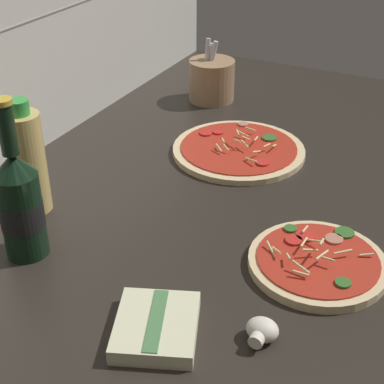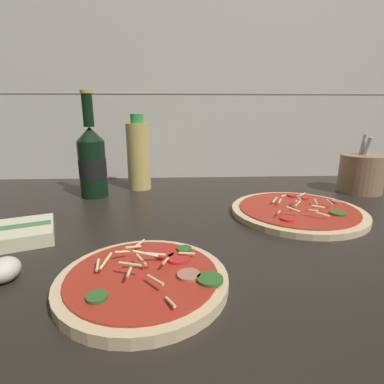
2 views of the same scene
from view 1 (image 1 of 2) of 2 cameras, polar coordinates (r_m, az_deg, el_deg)
name	(u,v)px [view 1 (image 1 of 2)]	position (r cm, az deg, el deg)	size (l,w,h in cm)	color
counter_slab	(223,207)	(111.51, 3.05, -1.51)	(160.00, 90.00, 2.50)	#28231E
tile_backsplash	(13,26)	(123.29, -16.99, 15.13)	(160.00, 1.13, 60.00)	silver
pizza_near	(317,262)	(96.28, 12.07, -6.66)	(22.10, 22.10, 5.32)	beige
pizza_far	(239,150)	(128.13, 4.55, 4.11)	(28.63, 28.63, 4.70)	beige
beer_bottle	(20,203)	(96.28, -16.34, -1.04)	(7.06, 7.06, 27.08)	black
oil_bottle	(27,161)	(107.89, -15.69, 2.89)	(6.60, 6.60, 21.37)	#D6B766
mushroom_left	(262,331)	(82.29, 6.78, -13.22)	(4.81, 4.58, 3.20)	white
utensil_crock	(212,80)	(153.95, 1.91, 10.82)	(11.72, 11.72, 15.90)	#9E7A56
dish_towel	(156,327)	(83.02, -3.48, -12.89)	(15.99, 15.09, 2.56)	beige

